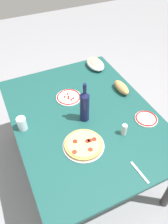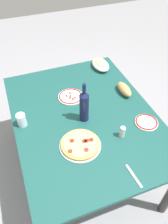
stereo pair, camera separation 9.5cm
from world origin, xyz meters
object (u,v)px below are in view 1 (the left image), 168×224
Objects in this scene: wine_bottle at (85,106)px; side_plate_near at (69,97)px; water_glass at (22,124)px; bread_loaf at (121,87)px; dining_table at (84,123)px; spice_shaker at (124,130)px; pepperoni_pizza at (84,144)px; baked_pasta_dish at (95,64)px; side_plate_far at (146,119)px.

side_plate_near is at bearing -176.27° from wine_bottle.
wine_bottle is at bearing 77.13° from water_glass.
water_glass is 0.89m from bread_loaf.
wine_bottle reaches higher than dining_table.
bread_loaf is at bearing 150.35° from spice_shaker.
side_plate_near is at bearing 169.10° from pepperoni_pizza.
bread_loaf is at bearing 4.83° from baked_pasta_dish.
spice_shaker is at bearing 61.11° from water_glass.
dining_table is 0.32m from pepperoni_pizza.
pepperoni_pizza is 0.47m from water_glass.
wine_bottle is at bearing -19.20° from dining_table.
dining_table is 5.91× the size of baked_pasta_dish.
water_glass is at bearing -118.89° from spice_shaker.
dining_table is at bearing 82.35° from water_glass.
wine_bottle is at bearing -142.70° from spice_shaker.
water_glass is at bearing -109.50° from side_plate_far.
side_plate_far is (-0.02, 0.54, -0.01)m from pepperoni_pizza.
side_plate_near is at bearing -158.31° from spice_shaker.
side_plate_near is (0.32, -0.41, -0.03)m from baked_pasta_dish.
spice_shaker reaches higher than side_plate_near.
side_plate_near is 0.46m from bread_loaf.
wine_bottle is 0.33m from spice_shaker.
baked_pasta_dish is 0.80m from side_plate_far.
dining_table is at bearing -72.76° from bread_loaf.
bread_loaf is at bearing 126.11° from pepperoni_pizza.
dining_table is at bearing 7.78° from side_plate_near.
spice_shaker is (0.36, 0.64, -0.01)m from water_glass.
dining_table is 0.26m from side_plate_near.
side_plate_far is (0.48, 0.44, -0.00)m from side_plate_near.
spice_shaker is at bearing 31.29° from dining_table.
pepperoni_pizza is at bearing -10.90° from side_plate_near.
water_glass is at bearing -68.26° from side_plate_near.
side_plate_far is at bearing 42.46° from side_plate_near.
baked_pasta_dish is 2.76× the size of spice_shaker.
bread_loaf is (-0.07, 0.88, -0.01)m from water_glass.
pepperoni_pizza is 0.51m from side_plate_near.
water_glass is (-0.33, -0.34, 0.04)m from pepperoni_pizza.
bread_loaf is (-0.38, 0.01, 0.03)m from side_plate_far.
pepperoni_pizza is 0.28m from wine_bottle.
water_glass is at bearing -59.92° from baked_pasta_dish.
spice_shaker reaches higher than bread_loaf.
water_glass is 0.74m from spice_shaker.
water_glass is at bearing -134.66° from pepperoni_pizza.
water_glass reaches higher than pepperoni_pizza.
baked_pasta_dish is at bearing 127.52° from side_plate_near.
side_plate_far is (0.31, 0.88, -0.04)m from water_glass.
pepperoni_pizza reaches higher than side_plate_far.
side_plate_near reaches higher than side_plate_far.
dining_table is 0.49m from water_glass.
baked_pasta_dish is at bearing 166.41° from spice_shaker.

